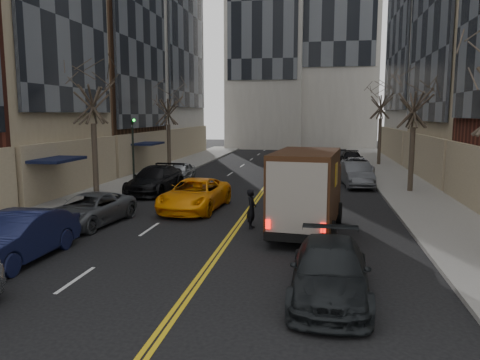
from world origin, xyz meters
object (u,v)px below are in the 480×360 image
object	(u,v)px
taxi	(195,195)
pedestrian	(252,209)
ups_truck	(307,191)
observer_sedan	(330,271)

from	to	relation	value
taxi	pedestrian	bearing A→B (deg)	-41.09
ups_truck	taxi	xyz separation A→B (m)	(-5.57, 3.52, -0.91)
observer_sedan	ups_truck	bearing A→B (deg)	97.84
ups_truck	taxi	bearing A→B (deg)	154.01
observer_sedan	pedestrian	size ratio (longest dim) A/B	3.00
ups_truck	observer_sedan	bearing A→B (deg)	-77.20
ups_truck	observer_sedan	xyz separation A→B (m)	(0.76, -6.67, -0.96)
taxi	ups_truck	bearing A→B (deg)	-28.70
pedestrian	observer_sedan	bearing A→B (deg)	-157.17
ups_truck	observer_sedan	size ratio (longest dim) A/B	1.26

